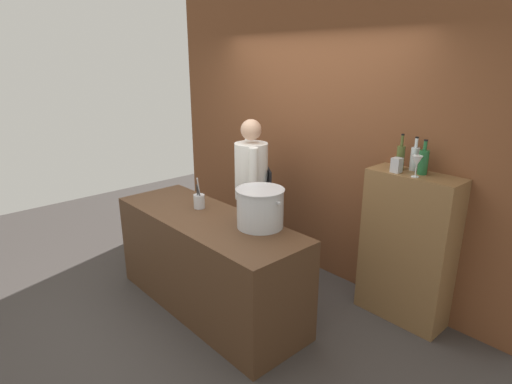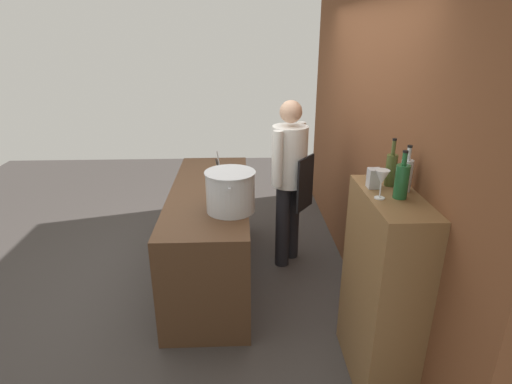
% 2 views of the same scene
% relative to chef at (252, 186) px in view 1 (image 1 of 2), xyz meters
% --- Properties ---
extents(ground_plane, '(8.00, 8.00, 0.00)m').
position_rel_chef_xyz_m(ground_plane, '(0.25, -0.76, -0.96)').
color(ground_plane, '#383330').
extents(brick_back_panel, '(4.40, 0.10, 3.00)m').
position_rel_chef_xyz_m(brick_back_panel, '(0.25, 0.64, 0.54)').
color(brick_back_panel, brown).
rests_on(brick_back_panel, ground_plane).
extents(prep_counter, '(2.02, 0.70, 0.90)m').
position_rel_chef_xyz_m(prep_counter, '(0.25, -0.76, -0.51)').
color(prep_counter, '#472D1C').
rests_on(prep_counter, ground_plane).
extents(bar_cabinet, '(0.76, 0.32, 1.34)m').
position_rel_chef_xyz_m(bar_cabinet, '(1.54, 0.43, -0.30)').
color(bar_cabinet, brown).
rests_on(bar_cabinet, ground_plane).
extents(chef, '(0.46, 0.42, 1.66)m').
position_rel_chef_xyz_m(chef, '(0.00, 0.00, 0.00)').
color(chef, black).
rests_on(chef, ground_plane).
extents(stockpot_large, '(0.46, 0.40, 0.33)m').
position_rel_chef_xyz_m(stockpot_large, '(0.73, -0.56, 0.10)').
color(stockpot_large, '#B7BABF').
rests_on(stockpot_large, prep_counter).
extents(utensil_crock, '(0.10, 0.10, 0.30)m').
position_rel_chef_xyz_m(utensil_crock, '(0.02, -0.67, 0.00)').
color(utensil_crock, '#B7BABF').
rests_on(utensil_crock, prep_counter).
extents(wine_bottle_clear, '(0.07, 0.07, 0.28)m').
position_rel_chef_xyz_m(wine_bottle_clear, '(1.47, 0.52, 0.48)').
color(wine_bottle_clear, silver).
rests_on(wine_bottle_clear, bar_cabinet).
extents(wine_bottle_olive, '(0.07, 0.07, 0.30)m').
position_rel_chef_xyz_m(wine_bottle_olive, '(1.37, 0.46, 0.48)').
color(wine_bottle_olive, '#475123').
rests_on(wine_bottle_olive, bar_cabinet).
extents(wine_bottle_green, '(0.08, 0.08, 0.28)m').
position_rel_chef_xyz_m(wine_bottle_green, '(1.58, 0.45, 0.48)').
color(wine_bottle_green, '#1E592D').
rests_on(wine_bottle_green, bar_cabinet).
extents(wine_glass_tall, '(0.08, 0.08, 0.17)m').
position_rel_chef_xyz_m(wine_glass_tall, '(1.58, 0.33, 0.50)').
color(wine_glass_tall, silver).
rests_on(wine_glass_tall, bar_cabinet).
extents(spice_tin_silver, '(0.07, 0.07, 0.12)m').
position_rel_chef_xyz_m(spice_tin_silver, '(1.40, 0.35, 0.43)').
color(spice_tin_silver, '#B2B2B7').
rests_on(spice_tin_silver, bar_cabinet).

